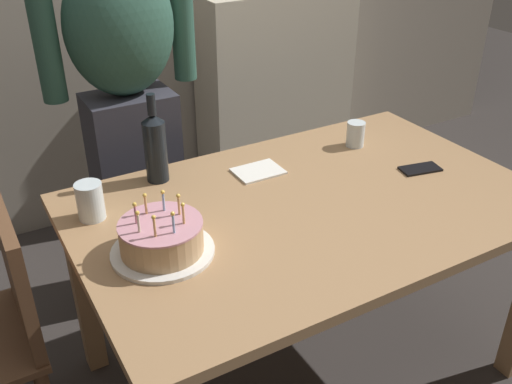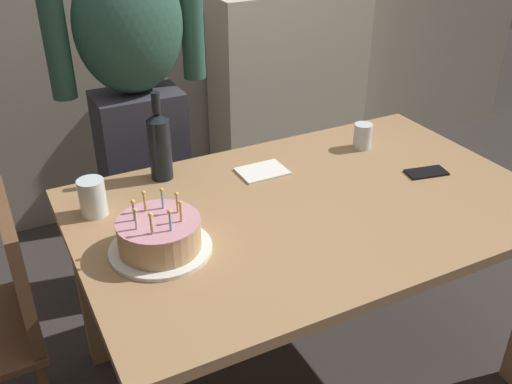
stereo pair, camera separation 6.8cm
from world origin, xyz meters
The scene contains 10 objects.
ground_plane centered at (0.00, 0.00, 0.00)m, with size 10.00×10.00×0.00m, color #332D2B.
dining_table centered at (0.00, 0.00, 0.64)m, with size 1.50×0.96×0.74m.
birthday_cake centered at (-0.52, -0.03, 0.79)m, with size 0.29×0.29×0.17m.
water_glass_near centered at (-0.64, 0.25, 0.80)m, with size 0.08×0.08×0.12m, color silver.
water_glass_far centered at (0.40, 0.27, 0.79)m, with size 0.07×0.07×0.10m, color silver.
wine_bottle centered at (-0.37, 0.39, 0.87)m, with size 0.08×0.08×0.31m.
cell_phone centered at (0.47, -0.01, 0.74)m, with size 0.14×0.07×0.01m, color black.
napkin_stack centered at (-0.04, 0.26, 0.74)m, with size 0.17×0.13×0.01m, color white.
person_man_bearded centered at (-0.33, 0.78, 0.87)m, with size 0.61×0.27×1.66m.
shelf_cabinet centered at (0.69, 1.33, 0.58)m, with size 0.86×0.30×1.39m.
Camera 2 is at (-0.89, -1.33, 1.68)m, focal length 40.14 mm.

